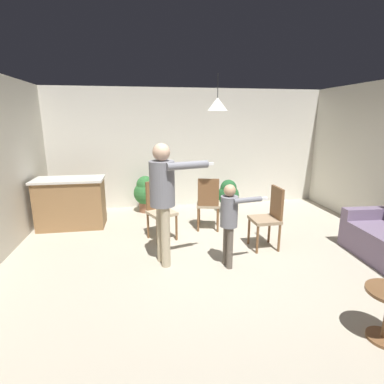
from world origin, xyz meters
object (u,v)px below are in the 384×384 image
potted_plant_by_wall (228,194)px  dining_chair_near_wall (208,202)px  person_child (230,217)px  potted_plant_corner (146,192)px  person_adult (163,191)px  dining_chair_by_counter (160,208)px  dining_chair_centre_back (269,215)px  kitchen_counter (71,203)px

potted_plant_by_wall → dining_chair_near_wall: bearing=-124.1°
person_child → potted_plant_corner: (-1.11, 2.75, -0.29)m
dining_chair_near_wall → person_adult: bearing=-113.4°
dining_chair_by_counter → dining_chair_centre_back: size_ratio=1.00×
person_child → dining_chair_centre_back: person_child is taller
kitchen_counter → potted_plant_corner: bearing=27.7°
person_adult → dining_chair_near_wall: 1.59m
potted_plant_by_wall → dining_chair_centre_back: bearing=-86.6°
kitchen_counter → potted_plant_by_wall: kitchen_counter is taller
dining_chair_near_wall → dining_chair_centre_back: size_ratio=1.00×
dining_chair_near_wall → kitchen_counter: bearing=-179.3°
kitchen_counter → dining_chair_centre_back: (3.33, -1.50, 0.07)m
person_child → dining_chair_by_counter: size_ratio=1.19×
kitchen_counter → person_adult: bearing=-47.3°
kitchen_counter → dining_chair_by_counter: bearing=-26.8°
dining_chair_near_wall → potted_plant_corner: size_ratio=1.23×
potted_plant_corner → dining_chair_near_wall: bearing=-49.4°
kitchen_counter → potted_plant_corner: (1.41, 0.74, -0.03)m
person_adult → dining_chair_near_wall: size_ratio=1.72×
person_adult → dining_chair_centre_back: person_adult is taller
person_adult → potted_plant_corner: (-0.23, 2.52, -0.62)m
person_child → person_adult: bearing=-113.6°
person_child → dining_chair_by_counter: (-0.89, 1.19, -0.19)m
dining_chair_by_counter → potted_plant_corner: dining_chair_by_counter is taller
potted_plant_corner → person_adult: bearing=-84.8°
potted_plant_by_wall → kitchen_counter: bearing=-172.7°
dining_chair_centre_back → potted_plant_corner: 2.95m
person_child → dining_chair_by_counter: bearing=-152.1°
kitchen_counter → dining_chair_centre_back: bearing=-24.3°
dining_chair_near_wall → potted_plant_by_wall: dining_chair_near_wall is taller
dining_chair_near_wall → person_child: bearing=-77.3°
person_child → potted_plant_by_wall: 2.54m
dining_chair_by_counter → potted_plant_by_wall: 2.01m
kitchen_counter → dining_chair_centre_back: dining_chair_centre_back is taller
kitchen_counter → person_adult: size_ratio=0.73×
dining_chair_near_wall → dining_chair_centre_back: 1.21m
kitchen_counter → potted_plant_by_wall: 3.24m
potted_plant_corner → potted_plant_by_wall: 1.83m
person_child → dining_chair_by_counter: person_child is taller
person_adult → dining_chair_by_counter: (-0.01, 0.96, -0.52)m
person_adult → person_child: bearing=59.4°
person_child → dining_chair_near_wall: person_child is taller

